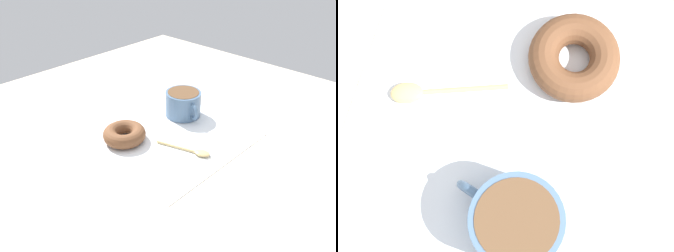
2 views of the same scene
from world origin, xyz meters
TOP-DOWN VIEW (x-y plane):
  - ground_plane at (0.00, 0.00)cm, footprint 120.00×120.00cm
  - napkin at (-1.16, 0.62)cm, footprint 35.43×35.43cm
  - coffee_cup at (-4.42, 10.00)cm, footprint 11.70×9.32cm
  - donut at (-6.51, -8.55)cm, footprint 10.03×10.03cm
  - spoon at (8.65, -1.19)cm, footprint 12.74×5.39cm

SIDE VIEW (x-z plane):
  - ground_plane at x=0.00cm, z-range -2.00..0.00cm
  - napkin at x=-1.16cm, z-range 0.00..0.30cm
  - spoon at x=8.65cm, z-range 0.25..1.15cm
  - donut at x=-6.51cm, z-range 0.30..3.66cm
  - coffee_cup at x=-4.42cm, z-range 0.44..7.05cm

